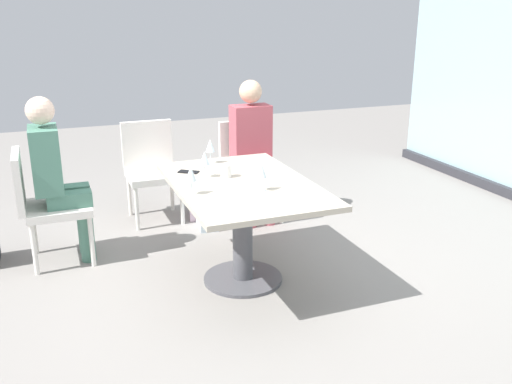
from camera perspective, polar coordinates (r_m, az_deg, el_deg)
name	(u,v)px	position (r m, az deg, el deg)	size (l,w,h in m)	color
ground_plane	(243,280)	(4.05, -1.33, -8.92)	(12.00, 12.00, 0.00)	gray
dining_table_main	(242,207)	(3.83, -1.40, -1.50)	(1.38, 0.90, 0.73)	#BCB29E
chair_far_left	(249,164)	(5.11, -0.73, 2.88)	(0.50, 0.46, 0.87)	silver
chair_front_left	(44,200)	(4.43, -20.80, -0.77)	(0.46, 0.50, 0.87)	silver
chair_side_end	(151,165)	(5.18, -10.61, 2.76)	(0.50, 0.46, 0.87)	silver
person_far_left	(253,145)	(4.96, -0.29, 4.83)	(0.39, 0.34, 1.26)	#B24C56
person_front_left	(56,172)	(4.38, -19.67, 1.91)	(0.34, 0.39, 1.26)	#4C7F6B
wine_glass_0	(210,146)	(4.23, -4.69, 4.68)	(0.07, 0.07, 0.18)	silver
wine_glass_1	(191,174)	(3.52, -6.64, 1.79)	(0.07, 0.07, 0.18)	silver
wine_glass_2	(261,171)	(3.57, 0.55, 2.16)	(0.07, 0.07, 0.18)	silver
wine_glass_3	(205,159)	(3.87, -5.25, 3.38)	(0.07, 0.07, 0.18)	silver
coffee_cup	(226,171)	(3.89, -3.06, 2.16)	(0.08, 0.08, 0.09)	white
cell_phone_on_table	(189,172)	(4.04, -6.88, 2.05)	(0.07, 0.14, 0.01)	black
handbag_0	(199,202)	(5.21, -5.84, -1.00)	(0.30, 0.16, 0.28)	beige
handbag_2	(207,212)	(4.96, -5.03, -2.01)	(0.30, 0.16, 0.28)	silver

